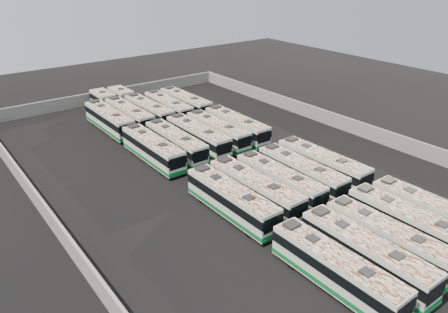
{
  "coord_description": "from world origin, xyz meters",
  "views": [
    {
      "loc": [
        -30.67,
        -38.86,
        24.51
      ],
      "look_at": [
        -0.52,
        0.92,
        1.6
      ],
      "focal_mm": 35.0,
      "sensor_mm": 36.0,
      "label": 1
    }
  ],
  "objects_px": {
    "bus_front_far_right": "(433,214)",
    "bus_back_far_right": "(186,103)",
    "bus_front_right": "(411,225)",
    "bus_midback_far_right": "(236,126)",
    "bus_back_right": "(168,107)",
    "bus_front_far_left": "(336,270)",
    "bus_midfront_center": "(279,181)",
    "bus_back_far_left": "(109,120)",
    "bus_front_center": "(388,239)",
    "bus_midfront_far_left": "(232,200)",
    "bus_back_left": "(120,110)",
    "bus_midfront_left": "(255,190)",
    "bus_front_left": "(366,254)",
    "bus_midback_center": "(198,136)",
    "bus_back_center": "(139,106)",
    "bus_midfront_right": "(301,173)",
    "bus_midfront_far_right": "(322,165)",
    "bus_midback_left": "(176,143)",
    "bus_midback_far_left": "(153,149)",
    "bus_midback_right": "(218,131)"
  },
  "relations": [
    {
      "from": "bus_front_far_right",
      "to": "bus_back_far_right",
      "type": "distance_m",
      "value": 44.3
    },
    {
      "from": "bus_front_right",
      "to": "bus_midback_far_right",
      "type": "distance_m",
      "value": 30.3
    },
    {
      "from": "bus_back_right",
      "to": "bus_front_far_left",
      "type": "bearing_deg",
      "value": -102.13
    },
    {
      "from": "bus_midfront_center",
      "to": "bus_back_far_left",
      "type": "height_order",
      "value": "bus_back_far_left"
    },
    {
      "from": "bus_front_center",
      "to": "bus_midfront_far_left",
      "type": "distance_m",
      "value": 15.32
    },
    {
      "from": "bus_midfront_far_left",
      "to": "bus_back_left",
      "type": "xyz_separation_m",
      "value": [
        3.34,
        33.66,
        -0.02
      ]
    },
    {
      "from": "bus_midfront_left",
      "to": "bus_midback_far_right",
      "type": "xyz_separation_m",
      "value": [
        10.41,
        16.22,
        -0.02
      ]
    },
    {
      "from": "bus_front_left",
      "to": "bus_back_far_right",
      "type": "bearing_deg",
      "value": 77.86
    },
    {
      "from": "bus_midback_center",
      "to": "bus_back_center",
      "type": "height_order",
      "value": "bus_midback_center"
    },
    {
      "from": "bus_midfront_left",
      "to": "bus_midfront_right",
      "type": "xyz_separation_m",
      "value": [
        6.97,
        -0.1,
        -0.06
      ]
    },
    {
      "from": "bus_front_left",
      "to": "bus_midfront_far_right",
      "type": "relative_size",
      "value": 1.0
    },
    {
      "from": "bus_midfront_far_left",
      "to": "bus_back_far_right",
      "type": "distance_m",
      "value": 33.38
    },
    {
      "from": "bus_midfront_far_left",
      "to": "bus_midback_center",
      "type": "bearing_deg",
      "value": 67.05
    },
    {
      "from": "bus_front_center",
      "to": "bus_midfront_left",
      "type": "bearing_deg",
      "value": 103.81
    },
    {
      "from": "bus_front_far_right",
      "to": "bus_midfront_right",
      "type": "height_order",
      "value": "bus_front_far_right"
    },
    {
      "from": "bus_front_left",
      "to": "bus_midfront_far_right",
      "type": "distance_m",
      "value": 17.32
    },
    {
      "from": "bus_back_left",
      "to": "bus_front_center",
      "type": "bearing_deg",
      "value": -85.84
    },
    {
      "from": "bus_front_far_right",
      "to": "bus_back_far_right",
      "type": "bearing_deg",
      "value": 89.91
    },
    {
      "from": "bus_back_far_left",
      "to": "bus_back_center",
      "type": "distance_m",
      "value": 7.66
    },
    {
      "from": "bus_front_left",
      "to": "bus_midfront_left",
      "type": "relative_size",
      "value": 0.99
    },
    {
      "from": "bus_midfront_far_right",
      "to": "bus_midback_center",
      "type": "xyz_separation_m",
      "value": [
        -6.87,
        16.54,
        -0.0
      ]
    },
    {
      "from": "bus_front_far_right",
      "to": "bus_back_right",
      "type": "xyz_separation_m",
      "value": [
        -3.52,
        44.21,
        -0.03
      ]
    },
    {
      "from": "bus_front_far_left",
      "to": "bus_midfront_far_right",
      "type": "relative_size",
      "value": 0.97
    },
    {
      "from": "bus_back_left",
      "to": "bus_front_far_left",
      "type": "bearing_deg",
      "value": -94.21
    },
    {
      "from": "bus_midback_center",
      "to": "bus_back_right",
      "type": "relative_size",
      "value": 1.03
    },
    {
      "from": "bus_midfront_far_right",
      "to": "bus_back_center",
      "type": "relative_size",
      "value": 0.66
    },
    {
      "from": "bus_front_right",
      "to": "bus_back_center",
      "type": "distance_m",
      "value": 47.59
    },
    {
      "from": "bus_midfront_far_right",
      "to": "bus_back_far_right",
      "type": "xyz_separation_m",
      "value": [
        0.01,
        30.39,
        -0.02
      ]
    },
    {
      "from": "bus_midfront_center",
      "to": "bus_midback_far_right",
      "type": "distance_m",
      "value": 17.71
    },
    {
      "from": "bus_midback_left",
      "to": "bus_midfront_right",
      "type": "bearing_deg",
      "value": -65.93
    },
    {
      "from": "bus_front_left",
      "to": "bus_midback_center",
      "type": "distance_m",
      "value": 30.6
    },
    {
      "from": "bus_front_far_left",
      "to": "bus_midback_center",
      "type": "height_order",
      "value": "bus_midback_center"
    },
    {
      "from": "bus_midfront_center",
      "to": "bus_midback_center",
      "type": "xyz_separation_m",
      "value": [
        0.12,
        16.47,
        0.07
      ]
    },
    {
      "from": "bus_front_center",
      "to": "bus_midfront_far_right",
      "type": "distance_m",
      "value": 15.35
    },
    {
      "from": "bus_midfront_right",
      "to": "bus_back_far_left",
      "type": "bearing_deg",
      "value": 109.45
    },
    {
      "from": "bus_midback_far_left",
      "to": "bus_back_center",
      "type": "height_order",
      "value": "bus_midback_far_left"
    },
    {
      "from": "bus_midback_right",
      "to": "bus_front_right",
      "type": "bearing_deg",
      "value": -90.13
    },
    {
      "from": "bus_midback_center",
      "to": "bus_midback_far_right",
      "type": "xyz_separation_m",
      "value": [
        6.78,
        -0.16,
        -0.0
      ]
    },
    {
      "from": "bus_midfront_left",
      "to": "bus_midfront_far_right",
      "type": "relative_size",
      "value": 1.01
    },
    {
      "from": "bus_midback_left",
      "to": "bus_back_left",
      "type": "height_order",
      "value": "bus_midback_left"
    },
    {
      "from": "bus_front_far_right",
      "to": "bus_midback_left",
      "type": "xyz_separation_m",
      "value": [
        -10.55,
        30.37,
        0.01
      ]
    },
    {
      "from": "bus_front_far_left",
      "to": "bus_midfront_center",
      "type": "bearing_deg",
      "value": 63.33
    },
    {
      "from": "bus_front_left",
      "to": "bus_back_right",
      "type": "xyz_separation_m",
      "value": [
        6.93,
        44.16,
        -0.06
      ]
    },
    {
      "from": "bus_front_far_left",
      "to": "bus_front_left",
      "type": "xyz_separation_m",
      "value": [
        3.51,
        -0.21,
        0.04
      ]
    },
    {
      "from": "bus_front_left",
      "to": "bus_back_center",
      "type": "distance_m",
      "value": 47.7
    },
    {
      "from": "bus_midfront_right",
      "to": "bus_back_far_right",
      "type": "relative_size",
      "value": 0.99
    },
    {
      "from": "bus_midfront_far_right",
      "to": "bus_midback_left",
      "type": "xyz_separation_m",
      "value": [
        -10.48,
        16.45,
        -0.03
      ]
    },
    {
      "from": "bus_midback_left",
      "to": "bus_back_right",
      "type": "relative_size",
      "value": 1.02
    },
    {
      "from": "bus_front_right",
      "to": "bus_back_left",
      "type": "relative_size",
      "value": 0.66
    },
    {
      "from": "bus_front_left",
      "to": "bus_midfront_center",
      "type": "relative_size",
      "value": 1.04
    }
  ]
}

